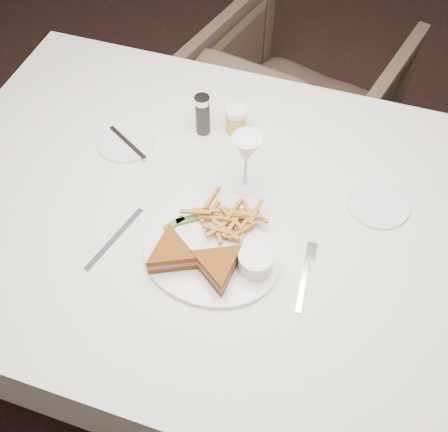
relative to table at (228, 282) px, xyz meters
The scene contains 4 objects.
ground 0.44m from the table, 157.77° to the left, with size 5.00×5.00×0.00m, color black.
table is the anchor object (origin of this frame).
chair_far 0.89m from the table, 84.24° to the left, with size 0.71×0.67×0.73m, color #4B372E.
table_setting 0.42m from the table, 100.57° to the right, with size 0.85×0.64×0.18m.
Camera 1 is at (0.37, -0.80, 1.76)m, focal length 40.00 mm.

